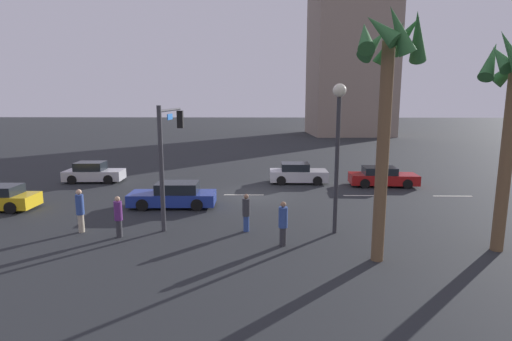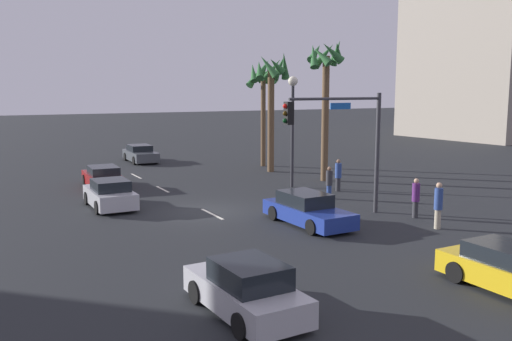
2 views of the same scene
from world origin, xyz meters
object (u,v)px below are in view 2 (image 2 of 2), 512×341
at_px(pedestrian_2, 416,197).
at_px(building_0, 496,30).
at_px(traffic_signal, 346,133).
at_px(palm_tree_1, 272,83).
at_px(car_5, 110,195).
at_px(car_1, 140,154).
at_px(palm_tree_0, 326,74).
at_px(pedestrian_3, 329,182).
at_px(palm_tree_2, 264,84).
at_px(car_3, 307,210).
at_px(pedestrian_0, 438,204).
at_px(car_2, 511,270).
at_px(streetlamp, 293,111).
at_px(car_4, 246,290).
at_px(pedestrian_1, 338,174).
at_px(car_0, 103,178).

relative_size(pedestrian_2, building_0, 0.07).
bearing_deg(pedestrian_2, traffic_signal, -121.18).
bearing_deg(palm_tree_1, car_5, -62.15).
height_order(car_1, palm_tree_0, palm_tree_0).
bearing_deg(pedestrian_3, palm_tree_2, 166.80).
distance_m(traffic_signal, palm_tree_1, 14.40).
height_order(car_3, pedestrian_3, pedestrian_3).
bearing_deg(car_1, pedestrian_0, 10.32).
xyz_separation_m(car_5, palm_tree_1, (-6.78, 12.84, 5.46)).
bearing_deg(car_2, car_1, -177.71).
xyz_separation_m(traffic_signal, palm_tree_1, (-13.65, 3.94, 2.30)).
relative_size(traffic_signal, pedestrian_3, 3.26).
distance_m(streetlamp, pedestrian_3, 5.31).
distance_m(palm_tree_1, building_0, 40.18).
distance_m(traffic_signal, palm_tree_0, 10.44).
xyz_separation_m(car_4, streetlamp, (-15.36, 10.77, 3.84)).
distance_m(car_1, building_0, 45.96).
height_order(car_1, car_2, car_1).
bearing_deg(pedestrian_0, pedestrian_2, 162.42).
bearing_deg(pedestrian_3, pedestrian_1, 132.17).
distance_m(car_3, palm_tree_1, 16.32).
bearing_deg(pedestrian_3, pedestrian_0, 2.20).
relative_size(car_2, pedestrian_3, 2.47).
bearing_deg(car_2, traffic_signal, 171.64).
height_order(car_3, pedestrian_0, pedestrian_0).
height_order(palm_tree_0, palm_tree_2, palm_tree_0).
distance_m(car_1, pedestrian_1, 18.83).
distance_m(car_4, streetlamp, 19.15).
distance_m(car_2, traffic_signal, 10.36).
relative_size(car_5, palm_tree_1, 0.48).
bearing_deg(palm_tree_1, building_0, 108.65).
xyz_separation_m(car_4, palm_tree_2, (-24.14, 13.64, 5.44)).
height_order(car_1, car_3, car_3).
bearing_deg(car_5, pedestrian_0, 46.53).
bearing_deg(car_0, pedestrian_2, 37.00).
distance_m(traffic_signal, pedestrian_1, 6.99).
height_order(car_0, pedestrian_3, pedestrian_3).
relative_size(pedestrian_2, palm_tree_2, 0.23).
bearing_deg(car_1, traffic_signal, 6.79).
relative_size(car_4, pedestrian_0, 2.11).
bearing_deg(pedestrian_1, pedestrian_2, -6.82).
distance_m(car_3, car_4, 9.82).
xyz_separation_m(car_5, streetlamp, (-0.79, 10.83, 3.85)).
distance_m(car_3, palm_tree_2, 19.07).
height_order(car_4, pedestrian_2, pedestrian_2).
relative_size(car_2, pedestrian_0, 2.17).
bearing_deg(pedestrian_2, pedestrian_0, -17.58).
xyz_separation_m(pedestrian_1, pedestrian_3, (1.56, -1.72, -0.06)).
xyz_separation_m(car_1, car_3, (23.47, 0.49, -0.00)).
height_order(car_1, streetlamp, streetlamp).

